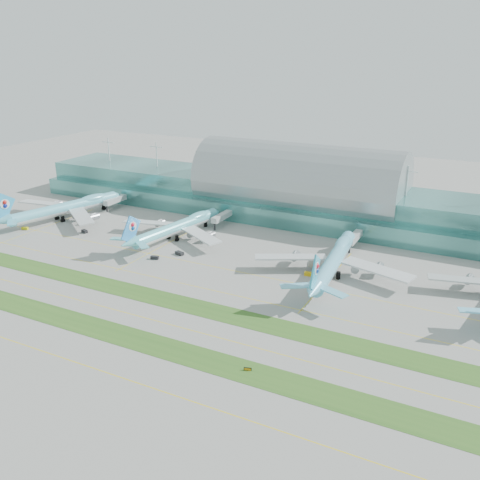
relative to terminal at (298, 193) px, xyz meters
The scene contains 18 objects.
ground 129.58m from the terminal, 90.00° to the right, with size 700.00×700.00×0.00m, color gray.
terminal is the anchor object (origin of this frame).
grass_strip_near 157.43m from the terminal, 90.00° to the right, with size 420.00×12.00×0.08m, color #2D591E.
grass_strip_far 127.58m from the terminal, 90.00° to the right, with size 420.00×12.00×0.08m, color #2D591E.
taxiline_a 177.36m from the terminal, 90.00° to the right, with size 420.00×0.35×0.01m, color yellow.
taxiline_b 143.50m from the terminal, 90.00° to the right, with size 420.00×0.35×0.01m, color yellow.
taxiline_c 111.70m from the terminal, 90.01° to the right, with size 420.00×0.35×0.01m, color yellow.
taxiline_d 89.92m from the terminal, 90.01° to the right, with size 420.00×0.35×0.01m, color yellow.
airliner_a 134.55m from the terminal, 151.05° to the right, with size 69.93×80.75×22.54m.
airliner_b 76.09m from the terminal, 123.61° to the right, with size 64.30×73.60×20.29m.
airliner_c 84.95m from the terminal, 57.85° to the right, with size 69.85×79.64×21.91m.
gse_a 153.81m from the terminal, 143.79° to the right, with size 3.55×1.48×1.48m, color #BFBB0B.
gse_b 121.64m from the terminal, 138.78° to the right, with size 3.43×1.90×1.71m, color black.
gse_c 100.70m from the terminal, 110.52° to the right, with size 3.80×1.73×1.49m, color black.
gse_d 88.97m from the terminal, 108.37° to the right, with size 4.21×2.19×1.57m, color black.
gse_e 87.59m from the terminal, 65.22° to the right, with size 3.86×1.84×1.53m, color gold.
gse_f 98.76m from the terminal, 64.31° to the right, with size 3.48×1.75×1.45m, color black.
taxiway_sign_east 162.97m from the terminal, 73.90° to the right, with size 2.41×0.94×1.03m.
Camera 1 is at (107.51, -153.56, 93.41)m, focal length 40.00 mm.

